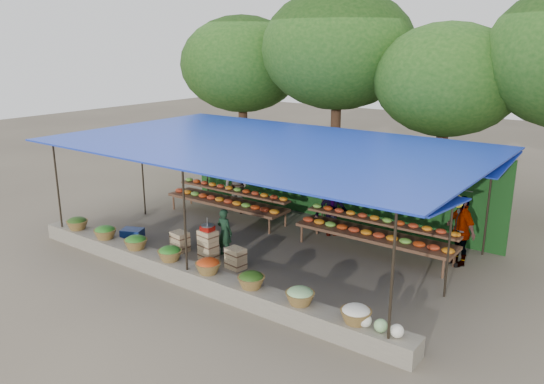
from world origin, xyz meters
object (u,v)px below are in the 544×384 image
Objects in this scene: weighing_scale at (207,228)px; blue_crate_front at (112,244)px; crate_counter at (207,248)px; blue_crate_back at (132,235)px; vendor_seated at (225,232)px.

weighing_scale is 2.79m from blue_crate_front.
blue_crate_back is at bearing -174.07° from crate_counter.
vendor_seated reaches higher than blue_crate_front.
crate_counter is 2.58m from blue_crate_back.
weighing_scale is 0.60× the size of blue_crate_back.
vendor_seated is 2.69× the size of blue_crate_front.
blue_crate_front is at bearing -108.70° from blue_crate_back.
vendor_seated is 2.87m from blue_crate_back.
blue_crate_front is (-2.48, -1.00, -0.17)m from crate_counter.
crate_counter reaches higher than blue_crate_back.
weighing_scale is 0.53m from vendor_seated.
blue_crate_back is (-0.08, 0.73, 0.03)m from blue_crate_front.
crate_counter is 0.54m from weighing_scale.
vendor_seated reaches higher than crate_counter.
blue_crate_front is at bearing -158.08° from crate_counter.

